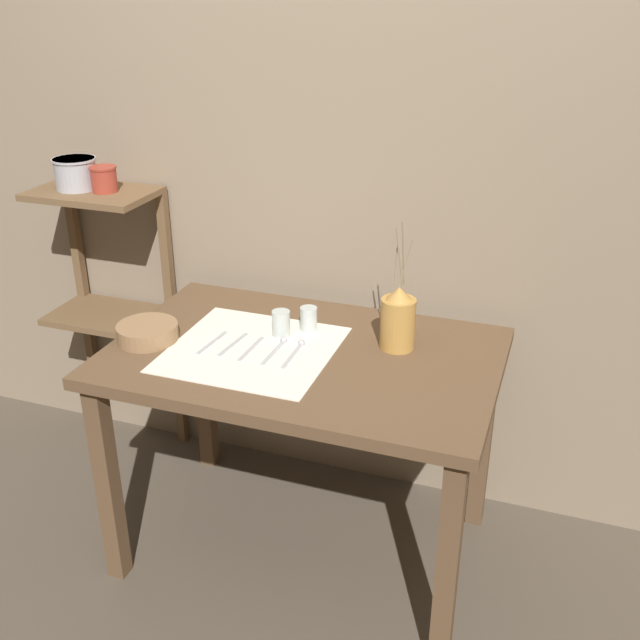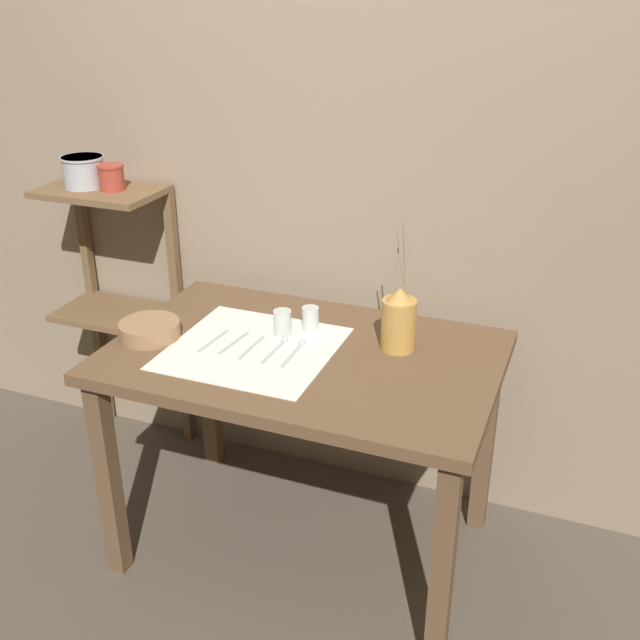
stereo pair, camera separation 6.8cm
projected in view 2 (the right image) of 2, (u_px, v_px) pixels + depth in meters
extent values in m
plane|color=brown|center=(305.00, 544.00, 2.71)|extent=(12.00, 12.00, 0.00)
cube|color=gray|center=(358.00, 185.00, 2.63)|extent=(7.00, 0.06, 2.40)
cube|color=brown|center=(303.00, 357.00, 2.39)|extent=(1.23, 0.80, 0.04)
cube|color=brown|center=(109.00, 480.00, 2.45)|extent=(0.06, 0.06, 0.75)
cube|color=brown|center=(442.00, 569.00, 2.08)|extent=(0.06, 0.06, 0.75)
cube|color=brown|center=(210.00, 383.00, 3.02)|extent=(0.06, 0.06, 0.75)
cube|color=brown|center=(485.00, 440.00, 2.66)|extent=(0.06, 0.06, 0.75)
cube|color=brown|center=(100.00, 191.00, 2.81)|extent=(0.46, 0.30, 0.02)
cube|color=brown|center=(116.00, 313.00, 3.02)|extent=(0.46, 0.30, 0.02)
cube|color=brown|center=(94.00, 306.00, 3.22)|extent=(0.04, 0.04, 1.15)
cube|color=brown|center=(179.00, 321.00, 3.08)|extent=(0.04, 0.04, 1.15)
cube|color=silver|center=(253.00, 348.00, 2.39)|extent=(0.51, 0.50, 0.00)
cylinder|color=#B7843D|center=(398.00, 325.00, 2.36)|extent=(0.11, 0.11, 0.17)
cone|color=#B7843D|center=(400.00, 294.00, 2.32)|extent=(0.08, 0.08, 0.04)
cylinder|color=#847056|center=(406.00, 265.00, 2.28)|extent=(0.03, 0.04, 0.15)
cylinder|color=#847056|center=(400.00, 259.00, 2.27)|extent=(0.03, 0.02, 0.19)
cylinder|color=#847056|center=(404.00, 254.00, 2.27)|extent=(0.01, 0.03, 0.21)
cylinder|color=#847056|center=(397.00, 268.00, 2.30)|extent=(0.00, 0.02, 0.12)
cylinder|color=#8E6B47|center=(150.00, 330.00, 2.46)|extent=(0.20, 0.20, 0.05)
cylinder|color=#B7C1BC|center=(283.00, 323.00, 2.46)|extent=(0.06, 0.06, 0.08)
cylinder|color=#B7C1BC|center=(310.00, 319.00, 2.50)|extent=(0.06, 0.06, 0.08)
cube|color=#A8A8AD|center=(213.00, 341.00, 2.43)|extent=(0.03, 0.17, 0.00)
cube|color=#A8A8AD|center=(234.00, 343.00, 2.42)|extent=(0.03, 0.17, 0.00)
cube|color=#A8A8AD|center=(251.00, 348.00, 2.39)|extent=(0.02, 0.17, 0.00)
cube|color=#A8A8AD|center=(273.00, 352.00, 2.36)|extent=(0.02, 0.17, 0.00)
sphere|color=#A8A8AD|center=(285.00, 340.00, 2.43)|extent=(0.02, 0.02, 0.02)
cube|color=#A8A8AD|center=(292.00, 355.00, 2.34)|extent=(0.01, 0.17, 0.00)
sphere|color=#A8A8AD|center=(302.00, 343.00, 2.41)|extent=(0.02, 0.02, 0.02)
cylinder|color=#A8A8AD|center=(84.00, 172.00, 2.80)|extent=(0.15, 0.15, 0.11)
cylinder|color=#A8A8AD|center=(82.00, 158.00, 2.77)|extent=(0.16, 0.16, 0.01)
cylinder|color=#9E3828|center=(111.00, 177.00, 2.76)|extent=(0.09, 0.09, 0.09)
cylinder|color=#9E3828|center=(110.00, 166.00, 2.74)|extent=(0.10, 0.10, 0.01)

